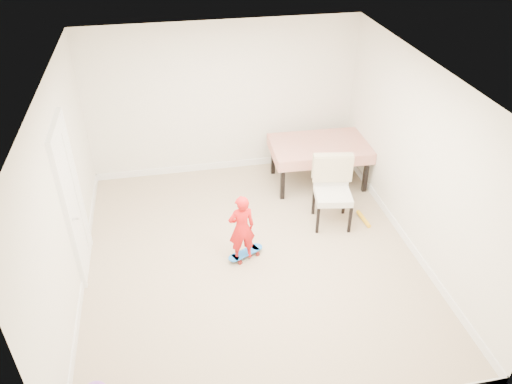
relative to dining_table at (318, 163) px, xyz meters
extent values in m
plane|color=tan|center=(-1.47, -1.72, -0.37)|extent=(5.00, 5.00, 0.00)
cube|color=white|center=(-1.47, -1.72, 2.21)|extent=(4.50, 5.00, 0.04)
cube|color=silver|center=(-1.47, 0.76, 0.93)|extent=(4.50, 0.04, 2.60)
cube|color=silver|center=(-1.47, -4.20, 0.93)|extent=(4.50, 0.04, 2.60)
cube|color=silver|center=(-3.70, -1.72, 0.93)|extent=(0.04, 5.00, 2.60)
cube|color=silver|center=(0.76, -1.72, 0.93)|extent=(0.04, 5.00, 2.60)
cube|color=white|center=(-3.69, -1.42, 0.66)|extent=(0.11, 0.94, 2.11)
cube|color=white|center=(-1.47, 0.77, -0.31)|extent=(4.50, 0.02, 0.12)
cube|color=white|center=(-3.71, -1.72, -0.31)|extent=(0.02, 5.00, 0.12)
cube|color=white|center=(0.77, -1.72, -0.31)|extent=(0.02, 5.00, 0.12)
imported|color=red|center=(-1.60, -1.72, 0.13)|extent=(0.39, 0.28, 1.00)
cylinder|color=yellow|center=(0.37, -1.21, -0.34)|extent=(0.09, 0.40, 0.06)
camera|label=1|loc=(-2.43, -6.90, 4.21)|focal=35.00mm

